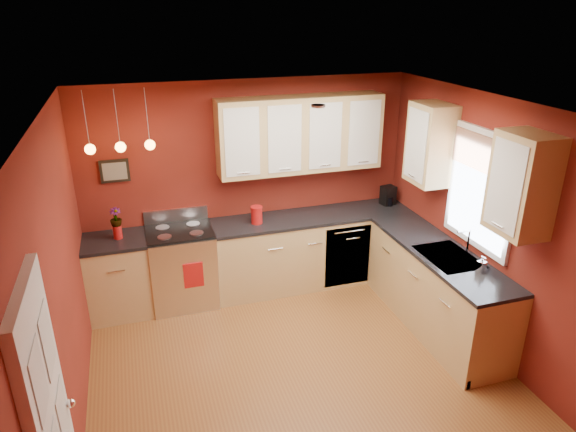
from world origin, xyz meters
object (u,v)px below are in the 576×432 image
object	(u,v)px
coffee_maker	(388,196)
red_canister	(257,215)
sink	(449,258)
soap_pump	(482,264)
gas_range	(182,266)

from	to	relation	value
coffee_maker	red_canister	bearing A→B (deg)	171.75
sink	soap_pump	distance (m)	0.41
red_canister	coffee_maker	size ratio (longest dim) A/B	0.86
soap_pump	red_canister	bearing A→B (deg)	134.51
soap_pump	sink	bearing A→B (deg)	105.90
gas_range	sink	size ratio (longest dim) A/B	1.59
sink	soap_pump	bearing A→B (deg)	-74.10
gas_range	red_canister	xyz separation A→B (m)	(0.92, -0.04, 0.57)
red_canister	coffee_maker	xyz separation A→B (m)	(1.80, 0.09, 0.01)
sink	soap_pump	xyz separation A→B (m)	(0.11, -0.38, 0.11)
coffee_maker	soap_pump	distance (m)	1.93
gas_range	sink	xyz separation A→B (m)	(2.62, -1.50, 0.43)
gas_range	red_canister	size ratio (longest dim) A/B	5.18
red_canister	soap_pump	bearing A→B (deg)	-45.49
gas_range	coffee_maker	size ratio (longest dim) A/B	4.46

